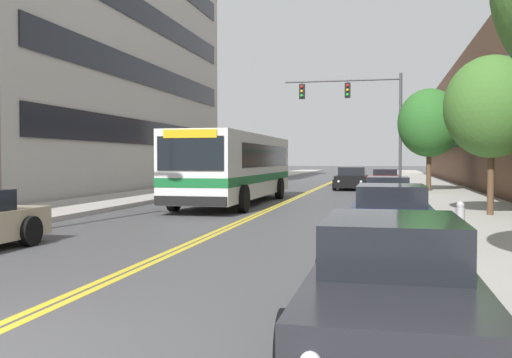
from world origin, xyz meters
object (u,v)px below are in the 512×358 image
(street_tree_right_mid, at_px, (492,107))
(street_tree_right_far, at_px, (429,123))
(car_slate_blue_parked_right_far, at_px, (388,193))
(car_red_parked_right_end, at_px, (385,178))
(car_navy_parked_right_mid, at_px, (391,217))
(traffic_signal_mast, at_px, (361,107))
(city_bus, at_px, (237,165))
(car_white_parked_left_mid, at_px, (254,178))
(car_charcoal_parked_right_foreground, at_px, (392,282))
(car_black_moving_lead, at_px, (352,179))
(fire_hydrant, at_px, (460,219))

(street_tree_right_mid, bearing_deg, street_tree_right_far, 93.43)
(car_slate_blue_parked_right_far, relative_size, street_tree_right_mid, 0.91)
(car_red_parked_right_end, height_order, street_tree_right_far, street_tree_right_far)
(car_navy_parked_right_mid, height_order, traffic_signal_mast, traffic_signal_mast)
(city_bus, distance_m, car_white_parked_left_mid, 13.79)
(car_red_parked_right_end, bearing_deg, car_navy_parked_right_mid, -89.87)
(car_white_parked_left_mid, bearing_deg, traffic_signal_mast, -16.67)
(car_navy_parked_right_mid, bearing_deg, street_tree_right_mid, 62.66)
(car_charcoal_parked_right_foreground, bearing_deg, car_navy_parked_right_mid, 89.44)
(car_charcoal_parked_right_foreground, bearing_deg, car_black_moving_lead, 93.93)
(fire_hydrant, bearing_deg, car_slate_blue_parked_right_far, 99.22)
(car_white_parked_left_mid, height_order, street_tree_right_mid, street_tree_right_mid)
(city_bus, distance_m, car_navy_parked_right_mid, 12.69)
(car_charcoal_parked_right_foreground, xyz_separation_m, traffic_signal_mast, (-1.48, 28.97, 4.48))
(car_slate_blue_parked_right_far, height_order, street_tree_right_mid, street_tree_right_mid)
(city_bus, xyz_separation_m, car_navy_parked_right_mid, (6.39, -10.91, -1.04))
(traffic_signal_mast, bearing_deg, street_tree_right_far, -32.01)
(car_charcoal_parked_right_foreground, height_order, street_tree_right_far, street_tree_right_far)
(car_slate_blue_parked_right_far, relative_size, car_black_moving_lead, 1.01)
(car_charcoal_parked_right_foreground, xyz_separation_m, car_slate_blue_parked_right_far, (0.06, 16.84, -0.01))
(car_navy_parked_right_mid, distance_m, fire_hydrant, 1.68)
(car_charcoal_parked_right_foreground, height_order, fire_hydrant, car_charcoal_parked_right_foreground)
(street_tree_right_far, relative_size, fire_hydrant, 7.18)
(city_bus, bearing_deg, car_slate_blue_parked_right_far, -6.43)
(city_bus, xyz_separation_m, traffic_signal_mast, (4.85, 11.41, 3.39))
(car_charcoal_parked_right_foreground, height_order, street_tree_right_mid, street_tree_right_mid)
(car_slate_blue_parked_right_far, relative_size, street_tree_right_far, 0.80)
(car_white_parked_left_mid, xyz_separation_m, traffic_signal_mast, (7.17, -2.15, 4.41))
(street_tree_right_mid, relative_size, street_tree_right_far, 0.88)
(car_charcoal_parked_right_foreground, height_order, car_red_parked_right_end, car_charcoal_parked_right_foreground)
(traffic_signal_mast, bearing_deg, street_tree_right_mid, -74.07)
(city_bus, xyz_separation_m, car_white_parked_left_mid, (-2.32, 13.55, -1.02))
(car_charcoal_parked_right_foreground, distance_m, car_slate_blue_parked_right_far, 16.84)
(car_charcoal_parked_right_foreground, bearing_deg, street_tree_right_mid, 75.93)
(street_tree_right_mid, bearing_deg, city_bus, 152.74)
(car_black_moving_lead, relative_size, traffic_signal_mast, 0.63)
(car_black_moving_lead, xyz_separation_m, fire_hydrant, (3.67, -22.69, -0.10))
(car_black_moving_lead, bearing_deg, city_bus, -108.93)
(car_white_parked_left_mid, bearing_deg, city_bus, -80.29)
(city_bus, relative_size, car_red_parked_right_end, 2.44)
(car_red_parked_right_end, bearing_deg, street_tree_right_far, -74.95)
(car_white_parked_left_mid, relative_size, traffic_signal_mast, 0.60)
(car_white_parked_left_mid, bearing_deg, car_slate_blue_parked_right_far, -58.61)
(car_charcoal_parked_right_foreground, distance_m, street_tree_right_far, 26.89)
(car_slate_blue_parked_right_far, xyz_separation_m, street_tree_right_far, (2.28, 9.74, 3.35))
(street_tree_right_mid, xyz_separation_m, street_tree_right_far, (-0.83, 13.91, 0.38))
(car_black_moving_lead, xyz_separation_m, traffic_signal_mast, (0.58, -1.03, 4.40))
(car_charcoal_parked_right_foreground, relative_size, traffic_signal_mast, 0.67)
(traffic_signal_mast, height_order, fire_hydrant, traffic_signal_mast)
(city_bus, bearing_deg, car_red_parked_right_end, 70.37)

